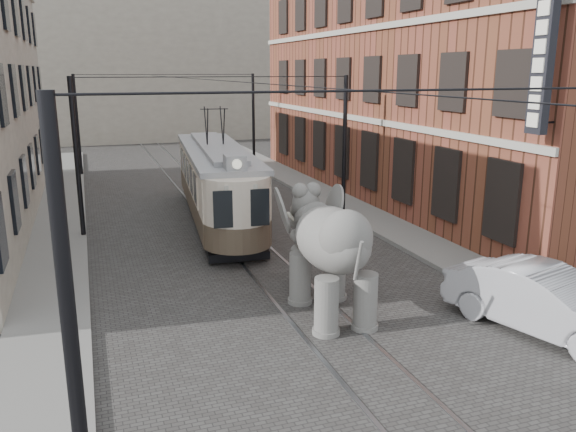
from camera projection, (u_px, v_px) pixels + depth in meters
name	position (u px, v px, depth m)	size (l,w,h in m)	color
ground	(273.00, 272.00, 18.16)	(120.00, 120.00, 0.00)	#3E3C39
tram_rails	(273.00, 272.00, 18.16)	(1.54, 80.00, 0.02)	slate
sidewalk_right	(436.00, 251.00, 20.08)	(2.00, 60.00, 0.15)	slate
sidewalk_left	(52.00, 296.00, 16.04)	(2.00, 60.00, 0.15)	slate
brick_building	(427.00, 74.00, 28.47)	(8.00, 26.00, 12.00)	brown
distant_block	(138.00, 61.00, 52.99)	(28.00, 10.00, 14.00)	gray
catenary	(227.00, 156.00, 21.93)	(11.00, 30.20, 6.00)	black
tram	(216.00, 165.00, 23.87)	(2.45, 11.89, 4.72)	beige
elephant	(332.00, 257.00, 14.60)	(2.85, 5.18, 3.17)	#65635E
parked_car	(545.00, 301.00, 13.80)	(1.72, 4.89, 1.61)	#B1B0B5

